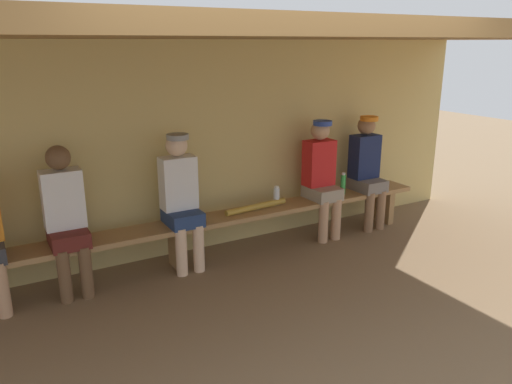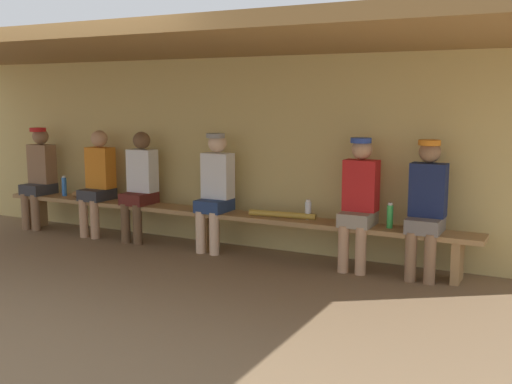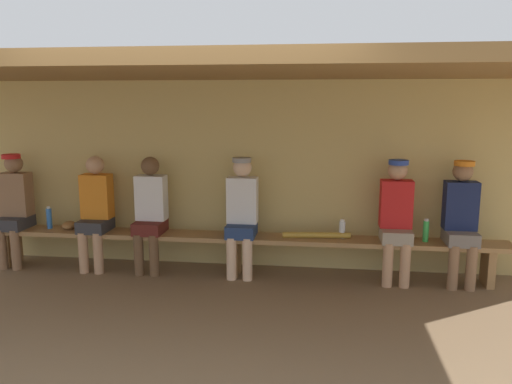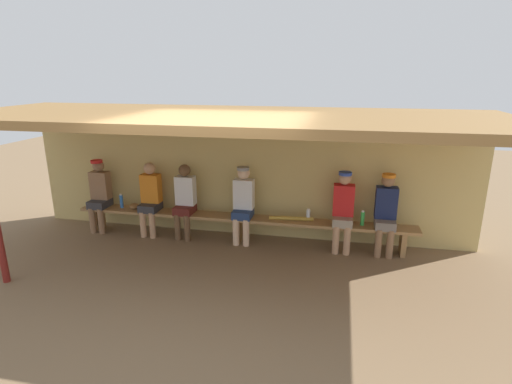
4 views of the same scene
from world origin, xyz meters
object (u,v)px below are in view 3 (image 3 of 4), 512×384
player_leftmost (95,208)px  water_bottle_green (342,229)px  water_bottle_orange (49,218)px  water_bottle_clear (426,231)px  player_with_sunglasses (396,215)px  player_in_red (242,211)px  baseball_glove_dark_brown (69,225)px  baseball_bat (316,235)px  player_in_blue (461,217)px  bench (236,241)px  player_near_post (150,210)px  player_rightmost (14,204)px

player_leftmost → water_bottle_green: size_ratio=6.35×
water_bottle_orange → player_leftmost: bearing=-1.9°
player_leftmost → water_bottle_clear: (3.75, 0.00, -0.15)m
water_bottle_green → player_with_sunglasses: bearing=-4.5°
player_in_red → water_bottle_orange: size_ratio=5.03×
player_leftmost → baseball_glove_dark_brown: player_leftmost is taller
player_with_sunglasses → player_in_red: size_ratio=1.00×
water_bottle_green → baseball_bat: size_ratio=0.28×
water_bottle_clear → player_in_blue: bearing=-0.6°
bench → water_bottle_green: 1.21m
player_in_red → player_leftmost: (-1.73, -0.00, -0.02)m
player_in_red → player_near_post: 1.07m
player_in_red → player_near_post: (-1.07, -0.00, -0.02)m
player_in_blue → player_in_red: 2.37m
water_bottle_green → bench: bearing=-177.7°
water_bottle_clear → baseball_glove_dark_brown: (-4.10, 0.02, -0.08)m
player_in_blue → baseball_bat: bearing=-179.9°
bench → player_in_red: (0.07, 0.00, 0.36)m
bench → player_near_post: (-1.00, 0.00, 0.34)m
player_rightmost → player_in_blue: bearing=0.0°
player_with_sunglasses → baseball_glove_dark_brown: bearing=179.6°
player_with_sunglasses → player_leftmost: player_with_sunglasses is taller
player_in_blue → water_bottle_orange: (-4.70, 0.02, -0.16)m
player_rightmost → player_in_red: bearing=0.0°
player_in_red → water_bottle_orange: bearing=179.5°
baseball_glove_dark_brown → baseball_bat: baseball_glove_dark_brown is taller
player_in_blue → player_in_red: same height
player_near_post → water_bottle_green: (2.19, 0.05, -0.17)m
player_rightmost → baseball_glove_dark_brown: bearing=2.2°
player_in_blue → water_bottle_clear: (-0.35, 0.00, -0.17)m
bench → baseball_glove_dark_brown: 2.02m
player_near_post → player_in_blue: bearing=0.0°
player_with_sunglasses → player_rightmost: size_ratio=1.00×
baseball_bat → water_bottle_green: bearing=3.8°
water_bottle_orange → player_rightmost: bearing=-177.3°
player_in_red → player_rightmost: same height
player_in_blue → player_rightmost: bearing=180.0°
player_in_red → player_rightmost: bearing=180.0°
player_in_blue → player_with_sunglasses: (-0.67, 0.00, 0.00)m
player_with_sunglasses → player_rightmost: same height
player_with_sunglasses → baseball_glove_dark_brown: (-3.78, 0.03, -0.24)m
player_near_post → water_bottle_green: size_ratio=6.35×
water_bottle_green → player_in_blue: bearing=-2.0°
player_with_sunglasses → baseball_glove_dark_brown: player_with_sunglasses is taller
player_with_sunglasses → water_bottle_green: (-0.57, 0.04, -0.19)m
water_bottle_orange → water_bottle_green: 3.45m
bench → water_bottle_orange: size_ratio=22.43×
water_bottle_clear → player_rightmost: bearing=-180.0°
water_bottle_orange → player_in_red: bearing=-0.5°
player_with_sunglasses → water_bottle_clear: 0.36m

